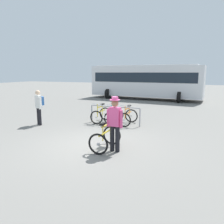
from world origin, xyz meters
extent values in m
plane|color=slate|center=(0.00, 0.00, 0.00)|extent=(80.00, 80.00, 0.00)
cylinder|color=#99999E|center=(-1.67, 2.99, 0.42)|extent=(0.06, 0.06, 0.85)
cylinder|color=#99999E|center=(0.78, 2.99, 0.42)|extent=(0.06, 0.06, 0.85)
cylinder|color=#99999E|center=(-0.45, 2.99, 0.85)|extent=(2.45, 0.05, 0.05)
torus|color=black|center=(-1.25, 3.68, 0.33)|extent=(0.66, 0.08, 0.66)
cylinder|color=#B7B7BC|center=(-1.25, 3.68, 0.33)|extent=(0.08, 0.06, 0.08)
torus|color=black|center=(-1.26, 2.66, 0.33)|extent=(0.66, 0.08, 0.66)
cylinder|color=#B7B7BC|center=(-1.26, 2.66, 0.33)|extent=(0.08, 0.06, 0.08)
cube|color=yellow|center=(-1.25, 3.17, 0.56)|extent=(0.04, 0.92, 0.04)
cube|color=yellow|center=(-1.26, 3.12, 0.78)|extent=(0.04, 0.61, 0.04)
cylinder|color=yellow|center=(-1.25, 3.35, 0.60)|extent=(0.03, 0.03, 0.55)
cube|color=black|center=(-1.25, 3.35, 0.88)|extent=(0.12, 0.24, 0.06)
cylinder|color=yellow|center=(-1.26, 2.78, 0.65)|extent=(0.03, 0.03, 0.63)
cylinder|color=#B7B7BC|center=(-1.26, 2.78, 0.96)|extent=(0.52, 0.03, 0.03)
torus|color=black|center=(-0.59, 3.68, 0.33)|extent=(0.66, 0.11, 0.66)
cylinder|color=#B7B7BC|center=(-0.59, 3.68, 0.33)|extent=(0.08, 0.07, 0.08)
torus|color=black|center=(-0.52, 2.66, 0.33)|extent=(0.66, 0.11, 0.66)
cylinder|color=#B7B7BC|center=(-0.52, 2.66, 0.33)|extent=(0.08, 0.07, 0.08)
cube|color=teal|center=(-0.55, 3.17, 0.56)|extent=(0.09, 0.92, 0.04)
cube|color=teal|center=(-0.55, 3.12, 0.78)|extent=(0.07, 0.61, 0.04)
cylinder|color=teal|center=(-0.57, 3.35, 0.60)|extent=(0.03, 0.03, 0.55)
cube|color=black|center=(-0.57, 3.35, 0.88)|extent=(0.13, 0.25, 0.06)
cylinder|color=teal|center=(-0.53, 2.78, 0.65)|extent=(0.03, 0.03, 0.63)
cylinder|color=#B7B7BC|center=(-0.53, 2.78, 0.96)|extent=(0.52, 0.06, 0.03)
torus|color=black|center=(0.15, 3.68, 0.33)|extent=(0.66, 0.07, 0.66)
cylinder|color=#B7B7BC|center=(0.15, 3.68, 0.33)|extent=(0.08, 0.06, 0.08)
torus|color=black|center=(0.14, 2.66, 0.33)|extent=(0.66, 0.07, 0.66)
cylinder|color=#B7B7BC|center=(0.14, 2.66, 0.33)|extent=(0.08, 0.06, 0.08)
cube|color=orange|center=(0.15, 3.17, 0.56)|extent=(0.05, 0.92, 0.04)
cube|color=orange|center=(0.14, 3.12, 0.78)|extent=(0.05, 0.61, 0.04)
cylinder|color=orange|center=(0.15, 3.35, 0.60)|extent=(0.03, 0.03, 0.55)
cube|color=black|center=(0.15, 3.35, 0.88)|extent=(0.12, 0.24, 0.06)
cylinder|color=orange|center=(0.14, 2.78, 0.65)|extent=(0.03, 0.03, 0.63)
cylinder|color=#B7B7BC|center=(0.14, 2.78, 0.96)|extent=(0.52, 0.04, 0.03)
torus|color=black|center=(0.53, -0.79, 0.33)|extent=(0.66, 0.07, 0.66)
cylinder|color=#B7B7BC|center=(0.53, -0.79, 0.33)|extent=(0.08, 0.06, 0.08)
torus|color=black|center=(0.55, 0.23, 0.33)|extent=(0.66, 0.07, 0.66)
cylinder|color=#B7B7BC|center=(0.55, 0.23, 0.33)|extent=(0.08, 0.06, 0.08)
cube|color=yellow|center=(0.54, -0.28, 0.56)|extent=(0.06, 0.92, 0.04)
cube|color=yellow|center=(0.54, -0.23, 0.78)|extent=(0.05, 0.61, 0.04)
cylinder|color=yellow|center=(0.53, -0.46, 0.60)|extent=(0.03, 0.03, 0.55)
cube|color=black|center=(0.53, -0.46, 0.88)|extent=(0.13, 0.24, 0.06)
cylinder|color=yellow|center=(0.54, 0.11, 0.65)|extent=(0.03, 0.03, 0.63)
cylinder|color=#B7B7BC|center=(0.54, 0.11, 0.96)|extent=(0.52, 0.04, 0.03)
cube|color=gray|center=(0.55, 0.25, 0.84)|extent=(0.26, 0.21, 0.22)
ellipsoid|color=tan|center=(0.55, 0.25, 0.94)|extent=(0.18, 0.16, 0.16)
sphere|color=tan|center=(0.55, 0.33, 1.04)|extent=(0.11, 0.11, 0.11)
cylinder|color=black|center=(0.97, -0.34, 0.41)|extent=(0.14, 0.14, 0.82)
cylinder|color=black|center=(0.80, -0.33, 0.41)|extent=(0.14, 0.14, 0.82)
cube|color=#E54C8C|center=(0.89, -0.33, 1.11)|extent=(0.35, 0.22, 0.58)
cylinder|color=#E54C8C|center=(1.10, -0.37, 1.06)|extent=(0.09, 0.09, 0.55)
cylinder|color=#E54C8C|center=(0.66, -0.34, 1.06)|extent=(0.09, 0.09, 0.55)
sphere|color=#9E7051|center=(0.89, -0.33, 1.53)|extent=(0.22, 0.22, 0.22)
cylinder|color=#E05999|center=(0.89, -0.33, 1.63)|extent=(0.32, 0.32, 0.02)
cylinder|color=#E05999|center=(0.89, -0.33, 1.68)|extent=(0.20, 0.20, 0.09)
cylinder|color=black|center=(-3.60, 1.47, 0.41)|extent=(0.14, 0.14, 0.82)
cylinder|color=black|center=(-3.76, 1.56, 0.41)|extent=(0.14, 0.14, 0.82)
cube|color=white|center=(-3.68, 1.52, 1.11)|extent=(0.39, 0.34, 0.58)
cylinder|color=white|center=(-3.50, 1.39, 1.06)|extent=(0.09, 0.09, 0.55)
cylinder|color=white|center=(-3.88, 1.61, 1.06)|extent=(0.09, 0.09, 0.55)
sphere|color=beige|center=(-3.68, 1.52, 1.53)|extent=(0.22, 0.22, 0.22)
cube|color=#3366B2|center=(-3.60, 1.66, 1.13)|extent=(0.30, 0.25, 0.40)
cube|color=silver|center=(-1.53, 13.29, 1.65)|extent=(10.14, 3.16, 2.70)
cube|color=#19232D|center=(-1.53, 13.29, 2.00)|extent=(9.35, 3.12, 0.84)
cube|color=silver|center=(-1.53, 13.29, 3.04)|extent=(9.13, 2.84, 0.08)
cylinder|color=black|center=(-4.86, 12.26, 0.45)|extent=(0.31, 0.91, 0.90)
cylinder|color=black|center=(-4.69, 14.75, 0.45)|extent=(0.31, 0.91, 0.90)
cylinder|color=black|center=(1.63, 11.83, 0.45)|extent=(0.31, 0.91, 0.90)
cylinder|color=black|center=(1.79, 14.32, 0.45)|extent=(0.31, 0.91, 0.90)
camera|label=1|loc=(3.28, -6.34, 2.45)|focal=34.68mm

